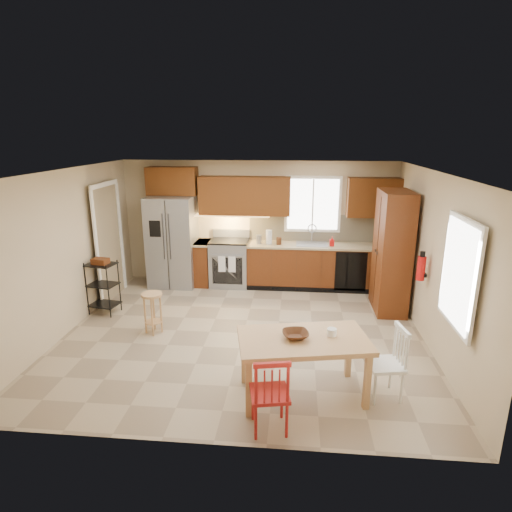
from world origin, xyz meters
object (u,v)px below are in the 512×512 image
Objects in this scene: range_stove at (230,263)px; table_jar at (332,334)px; bar_stool at (153,313)px; utility_cart at (103,287)px; soap_bottle at (332,241)px; table_bowl at (295,338)px; pantry at (392,252)px; chair_white at (385,363)px; fire_extinguisher at (421,268)px; refrigerator at (173,241)px; dining_table at (303,367)px; chair_red at (270,392)px.

range_stove is 7.55× the size of table_jar.
bar_stool is (-2.62, 1.35, -0.44)m from table_jar.
soap_bottle is at bearing 31.45° from utility_cart.
table_bowl is 3.93m from utility_cart.
table_jar is 0.19× the size of bar_stool.
chair_white is (-0.59, -2.69, -0.61)m from pantry.
fire_extinguisher reaches higher than utility_cart.
refrigerator is 4.53m from dining_table.
refrigerator is 4.23m from pantry.
table_jar reaches higher than table_bowl.
chair_red is at bearing -129.39° from dining_table.
refrigerator is 0.87× the size of pantry.
fire_extinguisher is at bearing 48.66° from table_jar.
refrigerator reaches higher than fire_extinguisher.
refrigerator reaches higher than chair_white.
soap_bottle reaches higher than chair_white.
refrigerator reaches higher than dining_table.
pantry is at bearing 49.69° from dining_table.
soap_bottle is 0.29× the size of bar_stool.
dining_table is (-1.74, -1.69, -0.74)m from fire_extinguisher.
refrigerator is at bearing 73.19° from utility_cart.
range_stove is 3.98m from table_bowl.
soap_bottle is 3.72m from table_bowl.
table_bowl is (2.50, -3.67, -0.17)m from refrigerator.
pantry is 2.82m from chair_white.
refrigerator reaches higher than bar_stool.
bar_stool is at bearing -21.29° from utility_cart.
fire_extinguisher is at bearing 42.82° from table_bowl.
table_bowl is at bearing -137.18° from fire_extinguisher.
utility_cart is at bearing 147.30° from table_bowl.
utility_cart is at bearing 126.62° from chair_red.
soap_bottle is 1.31m from pantry.
range_stove reaches higher than table_jar.
dining_table is at bearing -119.22° from pantry.
dining_table is 4.00m from utility_cart.
soap_bottle is 3.66m from chair_white.
chair_white is 2.90× the size of table_bowl.
chair_white is 4.81m from utility_cart.
chair_white is at bearing -27.74° from bar_stool.
table_jar is at bearing -94.17° from soap_bottle.
fire_extinguisher is 2.52m from table_bowl.
soap_bottle is 0.13× the size of dining_table.
refrigerator is 4.62m from table_jar.
refrigerator reaches higher than utility_cart.
range_stove is 2.10m from soap_bottle.
utility_cart is (-3.30, 2.12, -0.27)m from table_bowl.
utility_cart is (-3.98, -1.53, -0.53)m from soap_bottle.
soap_bottle reaches higher than bar_stool.
chair_white is at bearing -45.60° from refrigerator.
table_bowl is at bearing -22.21° from utility_cart.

